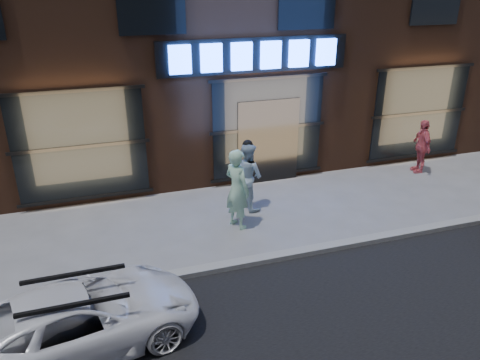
% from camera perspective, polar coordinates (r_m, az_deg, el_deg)
% --- Properties ---
extents(ground, '(90.00, 90.00, 0.00)m').
position_cam_1_polar(ground, '(10.54, 11.05, -8.25)').
color(ground, slate).
rests_on(ground, ground).
extents(curb, '(60.00, 0.25, 0.12)m').
position_cam_1_polar(curb, '(10.51, 11.08, -7.97)').
color(curb, gray).
rests_on(curb, ground).
extents(man_bowtie, '(0.72, 0.84, 1.94)m').
position_cam_1_polar(man_bowtie, '(10.81, -0.35, -1.10)').
color(man_bowtie, '#ACE3C4').
rests_on(man_bowtie, ground).
extents(man_cap, '(0.97, 1.06, 1.75)m').
position_cam_1_polar(man_cap, '(11.76, 0.91, 0.51)').
color(man_cap, silver).
rests_on(man_cap, ground).
extents(passerby, '(0.59, 1.02, 1.63)m').
position_cam_1_polar(passerby, '(15.05, 21.24, 3.88)').
color(passerby, '#E05C65').
rests_on(passerby, ground).
extents(white_suv, '(4.13, 2.55, 1.07)m').
position_cam_1_polar(white_suv, '(8.08, -19.05, -15.78)').
color(white_suv, white).
rests_on(white_suv, ground).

